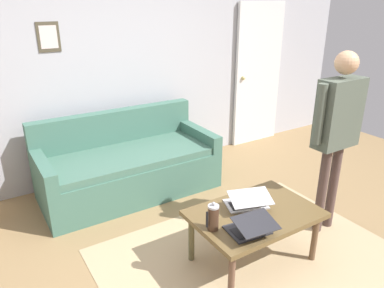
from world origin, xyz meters
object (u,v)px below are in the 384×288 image
at_px(couch, 128,166).
at_px(french_press, 213,217).
at_px(interior_door, 258,75).
at_px(laptop_left, 250,228).
at_px(coffee_table, 254,217).
at_px(person_standing, 338,122).
at_px(laptop_center, 248,202).

bearing_deg(couch, french_press, 89.11).
relative_size(interior_door, laptop_left, 5.77).
xyz_separation_m(coffee_table, laptop_left, (0.22, 0.20, 0.10)).
height_order(french_press, person_standing, person_standing).
distance_m(couch, laptop_left, 1.91).
xyz_separation_m(laptop_center, french_press, (0.43, 0.11, 0.06)).
distance_m(couch, person_standing, 2.26).
bearing_deg(laptop_left, interior_door, -132.00).
distance_m(couch, french_press, 1.72).
bearing_deg(interior_door, person_standing, 64.76).
bearing_deg(interior_door, laptop_center, 47.36).
xyz_separation_m(coffee_table, french_press, (0.42, 0.01, 0.15)).
bearing_deg(laptop_center, laptop_left, 52.84).
xyz_separation_m(coffee_table, person_standing, (-0.89, 0.00, 0.66)).
xyz_separation_m(laptop_left, person_standing, (-1.11, -0.20, 0.56)).
distance_m(couch, laptop_center, 1.65).
height_order(laptop_left, french_press, french_press).
bearing_deg(person_standing, couch, -52.68).
relative_size(couch, laptop_left, 5.43).
height_order(coffee_table, laptop_left, laptop_left).
relative_size(laptop_center, french_press, 1.79).
distance_m(interior_door, couch, 2.47).
xyz_separation_m(couch, coffee_table, (-0.40, 1.69, 0.11)).
height_order(interior_door, coffee_table, interior_door).
bearing_deg(interior_door, laptop_left, 48.00).
height_order(laptop_center, french_press, french_press).
xyz_separation_m(laptop_left, french_press, (0.20, -0.18, 0.06)).
distance_m(laptop_left, person_standing, 1.26).
distance_m(interior_door, laptop_left, 3.24).
bearing_deg(interior_door, french_press, 43.11).
height_order(interior_door, laptop_left, interior_door).
bearing_deg(laptop_left, couch, -84.68).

